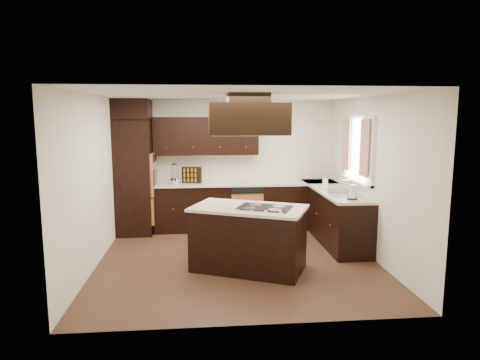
# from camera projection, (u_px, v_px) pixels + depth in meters

# --- Properties ---
(floor) EXTENTS (4.20, 4.20, 0.02)m
(floor) POSITION_uv_depth(u_px,v_px,m) (237.00, 260.00, 6.62)
(floor) COLOR brown
(floor) RESTS_ON ground
(ceiling) EXTENTS (4.20, 4.20, 0.02)m
(ceiling) POSITION_uv_depth(u_px,v_px,m) (237.00, 94.00, 6.23)
(ceiling) COLOR silver
(ceiling) RESTS_ON ground
(wall_back) EXTENTS (4.20, 0.02, 2.50)m
(wall_back) POSITION_uv_depth(u_px,v_px,m) (228.00, 164.00, 8.50)
(wall_back) COLOR white
(wall_back) RESTS_ON ground
(wall_front) EXTENTS (4.20, 0.02, 2.50)m
(wall_front) POSITION_uv_depth(u_px,v_px,m) (255.00, 211.00, 4.35)
(wall_front) COLOR white
(wall_front) RESTS_ON ground
(wall_left) EXTENTS (0.02, 4.20, 2.50)m
(wall_left) POSITION_uv_depth(u_px,v_px,m) (93.00, 182.00, 6.23)
(wall_left) COLOR white
(wall_left) RESTS_ON ground
(wall_right) EXTENTS (0.02, 4.20, 2.50)m
(wall_right) POSITION_uv_depth(u_px,v_px,m) (373.00, 178.00, 6.62)
(wall_right) COLOR white
(wall_right) RESTS_ON ground
(oven_column) EXTENTS (0.65, 0.75, 2.12)m
(oven_column) POSITION_uv_depth(u_px,v_px,m) (135.00, 177.00, 7.97)
(oven_column) COLOR black
(oven_column) RESTS_ON floor
(wall_oven_face) EXTENTS (0.05, 0.62, 0.78)m
(wall_oven_face) POSITION_uv_depth(u_px,v_px,m) (153.00, 174.00, 7.99)
(wall_oven_face) COLOR #C7763C
(wall_oven_face) RESTS_ON oven_column
(base_cabinets_back) EXTENTS (2.93, 0.60, 0.88)m
(base_cabinets_back) POSITION_uv_depth(u_px,v_px,m) (231.00, 207.00, 8.32)
(base_cabinets_back) COLOR black
(base_cabinets_back) RESTS_ON floor
(base_cabinets_right) EXTENTS (0.60, 2.40, 0.88)m
(base_cabinets_right) POSITION_uv_depth(u_px,v_px,m) (333.00, 216.00, 7.60)
(base_cabinets_right) COLOR black
(base_cabinets_right) RESTS_ON floor
(countertop_back) EXTENTS (2.93, 0.63, 0.04)m
(countertop_back) POSITION_uv_depth(u_px,v_px,m) (231.00, 184.00, 8.24)
(countertop_back) COLOR beige
(countertop_back) RESTS_ON base_cabinets_back
(countertop_right) EXTENTS (0.63, 2.40, 0.04)m
(countertop_right) POSITION_uv_depth(u_px,v_px,m) (334.00, 190.00, 7.53)
(countertop_right) COLOR beige
(countertop_right) RESTS_ON base_cabinets_right
(upper_cabinets) EXTENTS (2.00, 0.34, 0.72)m
(upper_cabinets) POSITION_uv_depth(u_px,v_px,m) (206.00, 136.00, 8.20)
(upper_cabinets) COLOR black
(upper_cabinets) RESTS_ON wall_back
(dishwasher_front) EXTENTS (0.60, 0.05, 0.72)m
(dishwasher_front) POSITION_uv_depth(u_px,v_px,m) (248.00, 212.00, 8.07)
(dishwasher_front) COLOR #C7763C
(dishwasher_front) RESTS_ON floor
(window_frame) EXTENTS (0.06, 1.32, 1.12)m
(window_frame) POSITION_uv_depth(u_px,v_px,m) (358.00, 149.00, 7.10)
(window_frame) COLOR silver
(window_frame) RESTS_ON wall_right
(window_pane) EXTENTS (0.00, 1.20, 1.00)m
(window_pane) POSITION_uv_depth(u_px,v_px,m) (360.00, 149.00, 7.10)
(window_pane) COLOR white
(window_pane) RESTS_ON wall_right
(curtain_left) EXTENTS (0.02, 0.34, 0.90)m
(curtain_left) POSITION_uv_depth(u_px,v_px,m) (364.00, 148.00, 6.67)
(curtain_left) COLOR beige
(curtain_left) RESTS_ON wall_right
(curtain_right) EXTENTS (0.02, 0.34, 0.90)m
(curtain_right) POSITION_uv_depth(u_px,v_px,m) (346.00, 144.00, 7.50)
(curtain_right) COLOR beige
(curtain_right) RESTS_ON wall_right
(sink_rim) EXTENTS (0.52, 0.84, 0.01)m
(sink_rim) POSITION_uv_depth(u_px,v_px,m) (341.00, 192.00, 7.18)
(sink_rim) COLOR silver
(sink_rim) RESTS_ON countertop_right
(island) EXTENTS (1.74, 1.39, 0.88)m
(island) POSITION_uv_depth(u_px,v_px,m) (249.00, 239.00, 6.14)
(island) COLOR black
(island) RESTS_ON floor
(island_top) EXTENTS (1.81, 1.46, 0.04)m
(island_top) POSITION_uv_depth(u_px,v_px,m) (249.00, 208.00, 6.07)
(island_top) COLOR beige
(island_top) RESTS_ON island
(cooktop) EXTENTS (0.86, 0.74, 0.01)m
(cooktop) POSITION_uv_depth(u_px,v_px,m) (265.00, 207.00, 6.00)
(cooktop) COLOR black
(cooktop) RESTS_ON island_top
(range_hood) EXTENTS (1.05, 0.72, 0.42)m
(range_hood) POSITION_uv_depth(u_px,v_px,m) (248.00, 119.00, 5.75)
(range_hood) COLOR black
(range_hood) RESTS_ON ceiling
(hood_duct) EXTENTS (0.55, 0.50, 0.13)m
(hood_duct) POSITION_uv_depth(u_px,v_px,m) (248.00, 98.00, 5.71)
(hood_duct) COLOR black
(hood_duct) RESTS_ON ceiling
(blender_base) EXTENTS (0.15, 0.15, 0.10)m
(blender_base) POSITION_uv_depth(u_px,v_px,m) (175.00, 181.00, 8.12)
(blender_base) COLOR silver
(blender_base) RESTS_ON countertop_back
(blender_pitcher) EXTENTS (0.13, 0.13, 0.26)m
(blender_pitcher) POSITION_uv_depth(u_px,v_px,m) (175.00, 171.00, 8.09)
(blender_pitcher) COLOR silver
(blender_pitcher) RESTS_ON blender_base
(spice_rack) EXTENTS (0.38, 0.16, 0.31)m
(spice_rack) POSITION_uv_depth(u_px,v_px,m) (192.00, 175.00, 8.16)
(spice_rack) COLOR black
(spice_rack) RESTS_ON countertop_back
(mixing_bowl) EXTENTS (0.29, 0.29, 0.05)m
(mixing_bowl) POSITION_uv_depth(u_px,v_px,m) (175.00, 182.00, 8.16)
(mixing_bowl) COLOR silver
(mixing_bowl) RESTS_ON countertop_back
(soap_bottle) EXTENTS (0.12, 0.12, 0.21)m
(soap_bottle) POSITION_uv_depth(u_px,v_px,m) (325.00, 180.00, 7.82)
(soap_bottle) COLOR silver
(soap_bottle) RESTS_ON countertop_right
(paper_towel) EXTENTS (0.12, 0.12, 0.23)m
(paper_towel) POSITION_uv_depth(u_px,v_px,m) (353.00, 192.00, 6.57)
(paper_towel) COLOR silver
(paper_towel) RESTS_ON countertop_right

